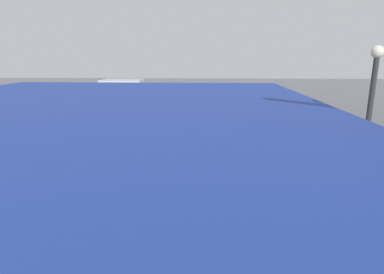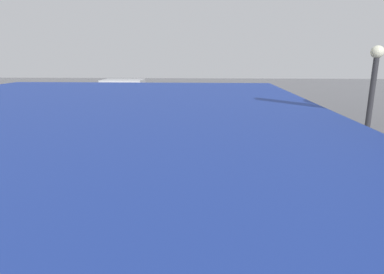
{
  "view_description": "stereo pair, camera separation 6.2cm",
  "coord_description": "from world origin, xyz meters",
  "px_view_note": "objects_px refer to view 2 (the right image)",
  "views": [
    {
      "loc": [
        -0.12,
        11.44,
        3.62
      ],
      "look_at": [
        0.36,
        1.14,
        1.05
      ],
      "focal_mm": 30.23,
      "sensor_mm": 36.0,
      "label": 1
    },
    {
      "loc": [
        -0.18,
        11.43,
        3.62
      ],
      "look_at": [
        0.36,
        1.14,
        1.05
      ],
      "focal_mm": 30.23,
      "sensor_mm": 36.0,
      "label": 2
    }
  ],
  "objects_px": {
    "cargo_van_parked_right": "(115,116)",
    "pedestrian_white_side": "(177,120)",
    "pedestrian_pink_side": "(239,127)",
    "pedestrian_black_side": "(166,113)",
    "shopping_cart_vendor": "(208,146)",
    "street_lamp": "(369,113)",
    "hand_dolly_boxes": "(177,147)"
  },
  "relations": [
    {
      "from": "hand_dolly_boxes",
      "to": "street_lamp",
      "type": "bearing_deg",
      "value": 144.03
    },
    {
      "from": "shopping_cart_vendor",
      "to": "cargo_van_parked_right",
      "type": "bearing_deg",
      "value": -29.74
    },
    {
      "from": "shopping_cart_vendor",
      "to": "street_lamp",
      "type": "height_order",
      "value": "street_lamp"
    },
    {
      "from": "shopping_cart_vendor",
      "to": "pedestrian_black_side",
      "type": "xyz_separation_m",
      "value": [
        1.58,
        -0.91,
        1.0
      ]
    },
    {
      "from": "hand_dolly_boxes",
      "to": "pedestrian_white_side",
      "type": "bearing_deg",
      "value": 98.95
    },
    {
      "from": "shopping_cart_vendor",
      "to": "hand_dolly_boxes",
      "type": "relative_size",
      "value": 0.79
    },
    {
      "from": "hand_dolly_boxes",
      "to": "pedestrian_black_side",
      "type": "xyz_separation_m",
      "value": [
        0.46,
        -0.85,
        1.09
      ]
    },
    {
      "from": "shopping_cart_vendor",
      "to": "pedestrian_black_side",
      "type": "relative_size",
      "value": 0.49
    },
    {
      "from": "hand_dolly_boxes",
      "to": "pedestrian_black_side",
      "type": "relative_size",
      "value": 0.61
    },
    {
      "from": "cargo_van_parked_right",
      "to": "street_lamp",
      "type": "xyz_separation_m",
      "value": [
        -7.59,
        5.66,
        1.19
      ]
    },
    {
      "from": "shopping_cart_vendor",
      "to": "pedestrian_white_side",
      "type": "bearing_deg",
      "value": 24.72
    },
    {
      "from": "hand_dolly_boxes",
      "to": "pedestrian_black_side",
      "type": "distance_m",
      "value": 1.45
    },
    {
      "from": "shopping_cart_vendor",
      "to": "pedestrian_pink_side",
      "type": "xyz_separation_m",
      "value": [
        -0.91,
        1.44,
        1.0
      ]
    },
    {
      "from": "shopping_cart_vendor",
      "to": "pedestrian_white_side",
      "type": "height_order",
      "value": "pedestrian_white_side"
    },
    {
      "from": "street_lamp",
      "to": "pedestrian_pink_side",
      "type": "bearing_deg",
      "value": -35.62
    },
    {
      "from": "cargo_van_parked_right",
      "to": "pedestrian_pink_side",
      "type": "relative_size",
      "value": 2.51
    },
    {
      "from": "hand_dolly_boxes",
      "to": "pedestrian_pink_side",
      "type": "height_order",
      "value": "pedestrian_pink_side"
    },
    {
      "from": "pedestrian_black_side",
      "to": "pedestrian_white_side",
      "type": "distance_m",
      "value": 1.49
    },
    {
      "from": "cargo_van_parked_right",
      "to": "pedestrian_white_side",
      "type": "bearing_deg",
      "value": 136.73
    },
    {
      "from": "pedestrian_pink_side",
      "to": "pedestrian_black_side",
      "type": "height_order",
      "value": "same"
    },
    {
      "from": "hand_dolly_boxes",
      "to": "street_lamp",
      "type": "distance_m",
      "value": 6.22
    },
    {
      "from": "pedestrian_black_side",
      "to": "pedestrian_white_side",
      "type": "xyz_separation_m",
      "value": [
        -0.55,
        1.38,
        0.0
      ]
    },
    {
      "from": "pedestrian_pink_side",
      "to": "pedestrian_black_side",
      "type": "distance_m",
      "value": 3.42
    },
    {
      "from": "hand_dolly_boxes",
      "to": "pedestrian_black_side",
      "type": "height_order",
      "value": "pedestrian_black_side"
    },
    {
      "from": "pedestrian_pink_side",
      "to": "pedestrian_black_side",
      "type": "relative_size",
      "value": 1.0
    },
    {
      "from": "street_lamp",
      "to": "cargo_van_parked_right",
      "type": "bearing_deg",
      "value": -36.69
    },
    {
      "from": "pedestrian_black_side",
      "to": "pedestrian_pink_side",
      "type": "bearing_deg",
      "value": 136.76
    },
    {
      "from": "cargo_van_parked_right",
      "to": "pedestrian_white_side",
      "type": "height_order",
      "value": "cargo_van_parked_right"
    },
    {
      "from": "pedestrian_pink_side",
      "to": "pedestrian_white_side",
      "type": "distance_m",
      "value": 2.17
    },
    {
      "from": "pedestrian_pink_side",
      "to": "cargo_van_parked_right",
      "type": "bearing_deg",
      "value": -37.3
    },
    {
      "from": "pedestrian_pink_side",
      "to": "pedestrian_black_side",
      "type": "xyz_separation_m",
      "value": [
        2.49,
        -2.34,
        0.0
      ]
    },
    {
      "from": "cargo_van_parked_right",
      "to": "hand_dolly_boxes",
      "type": "distance_m",
      "value": 3.61
    }
  ]
}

